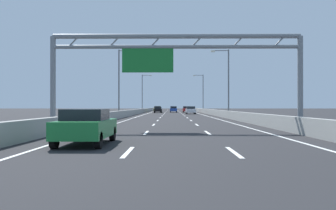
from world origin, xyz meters
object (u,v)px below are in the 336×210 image
streetlamp_right_far (202,91)px  black_car (158,110)px  streetlamp_right_mid (227,79)px  sign_gantry (173,56)px  silver_car (173,108)px  red_car (187,109)px  green_car (86,126)px  streetlamp_left_far (143,91)px  blue_car (173,109)px  yellow_car (158,109)px  streetlamp_left_mid (121,79)px  white_car (191,110)px

streetlamp_right_far → black_car: (-10.88, -7.75, -4.68)m
black_car → streetlamp_right_mid: bearing=-71.8°
sign_gantry → silver_car: bearing=89.7°
red_car → green_car: red_car is taller
streetlamp_left_far → blue_car: size_ratio=2.30×
sign_gantry → yellow_car: (-3.60, 68.58, -4.09)m
blue_car → streetlamp_left_far: bearing=158.5°
streetlamp_left_mid → blue_car: bearing=78.6°
green_car → yellow_car: (-0.04, 77.84, 0.02)m
silver_car → blue_car: bearing=-90.1°
red_car → streetlamp_left_far: bearing=163.2°
streetlamp_left_mid → streetlamp_right_mid: (14.93, 0.00, 0.00)m
black_car → streetlamp_left_far: bearing=117.6°
streetlamp_right_far → yellow_car: bearing=176.2°
sign_gantry → red_car: (3.62, 64.56, -4.09)m
streetlamp_right_mid → streetlamp_right_far: bearing=90.0°
streetlamp_right_mid → streetlamp_left_far: size_ratio=1.00×
red_car → black_car: (-6.79, -4.49, -0.05)m
sign_gantry → streetlamp_left_far: size_ratio=1.76×
green_car → white_car: bearing=82.7°
streetlamp_right_mid → streetlamp_right_far: same height
streetlamp_right_far → sign_gantry: bearing=-96.5°
streetlamp_left_mid → yellow_car: (3.62, 41.63, -4.62)m
sign_gantry → blue_car: size_ratio=4.05×
green_car → streetlamp_left_far: bearing=92.7°
white_car → sign_gantry: bearing=-94.5°
streetlamp_right_mid → sign_gantry: bearing=-106.0°
red_car → green_car: size_ratio=0.97×
streetlamp_right_mid → blue_car: (-7.27, 37.85, -4.64)m
blue_car → white_car: (3.26, -17.56, 0.01)m
red_car → green_car: bearing=-95.6°
silver_car → yellow_car: yellow_car is taller
streetlamp_left_mid → streetlamp_right_mid: bearing=0.0°
streetlamp_right_far → red_car: (-4.09, -3.26, -4.63)m
red_car → green_car: 74.17m
yellow_car → sign_gantry: bearing=-87.0°
streetlamp_left_far → white_car: (10.92, -20.58, -4.62)m
black_car → blue_car: bearing=52.6°
red_car → blue_car: 3.19m
streetlamp_left_mid → streetlamp_right_far: 43.52m
black_car → white_car: 14.55m
sign_gantry → streetlamp_right_far: size_ratio=1.76×
red_car → streetlamp_right_mid: bearing=-83.8°
silver_car → streetlamp_right_far: bearing=-76.4°
streetlamp_left_mid → blue_car: streetlamp_left_mid is taller
streetlamp_right_mid → black_car: size_ratio=2.16×
yellow_car → streetlamp_left_far: bearing=-168.3°
streetlamp_left_mid → black_car: (4.05, 33.12, -4.68)m
green_car → blue_car: 74.18m
streetlamp_left_mid → yellow_car: bearing=85.0°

